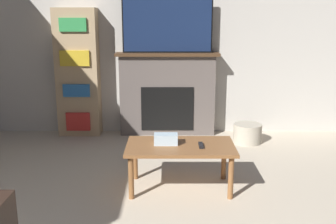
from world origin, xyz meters
TOP-DOWN VIEW (x-y plane):
  - wall_back at (0.00, 4.62)m, footprint 5.96×0.06m
  - fireplace at (0.05, 4.47)m, footprint 1.39×0.28m
  - tv at (0.05, 4.45)m, footprint 1.19×0.03m
  - coffee_table at (0.18, 2.66)m, footprint 1.01×0.57m
  - tissue_box at (0.04, 2.68)m, footprint 0.22×0.12m
  - remote_control at (0.37, 2.62)m, footprint 0.04×0.15m
  - bookshelf at (-1.16, 4.45)m, footprint 0.56×0.29m
  - storage_basket at (1.10, 4.06)m, footprint 0.36×0.36m

SIDE VIEW (x-z plane):
  - storage_basket at x=1.10m, z-range 0.00..0.25m
  - coffee_table at x=0.18m, z-range 0.16..0.59m
  - remote_control at x=0.37m, z-range 0.43..0.46m
  - tissue_box at x=0.04m, z-range 0.43..0.53m
  - fireplace at x=0.05m, z-range 0.00..1.13m
  - bookshelf at x=-1.16m, z-range 0.00..1.71m
  - wall_back at x=0.00m, z-range 0.00..2.70m
  - tv at x=0.05m, z-range 1.13..1.85m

